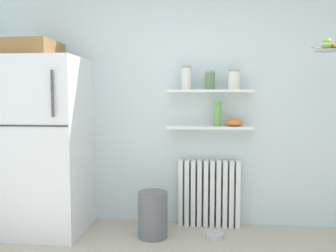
# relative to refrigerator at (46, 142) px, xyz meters

# --- Properties ---
(back_wall) EXTENTS (7.04, 0.10, 2.60)m
(back_wall) POSITION_rel_refrigerator_xyz_m (1.41, 0.41, 0.42)
(back_wall) COLOR silver
(back_wall) RESTS_ON ground_plane
(refrigerator) EXTENTS (0.73, 0.75, 1.85)m
(refrigerator) POSITION_rel_refrigerator_xyz_m (0.00, 0.00, 0.00)
(refrigerator) COLOR silver
(refrigerator) RESTS_ON ground_plane
(radiator) EXTENTS (0.62, 0.12, 0.68)m
(radiator) POSITION_rel_refrigerator_xyz_m (1.59, 0.28, -0.54)
(radiator) COLOR white
(radiator) RESTS_ON ground_plane
(wall_shelf_lower) EXTENTS (0.84, 0.22, 0.02)m
(wall_shelf_lower) POSITION_rel_refrigerator_xyz_m (1.59, 0.25, 0.14)
(wall_shelf_lower) COLOR white
(wall_shelf_upper) EXTENTS (0.84, 0.22, 0.02)m
(wall_shelf_upper) POSITION_rel_refrigerator_xyz_m (1.59, 0.25, 0.50)
(wall_shelf_upper) COLOR white
(storage_jar_0) EXTENTS (0.10, 0.10, 0.23)m
(storage_jar_0) POSITION_rel_refrigerator_xyz_m (1.35, 0.25, 0.62)
(storage_jar_0) COLOR silver
(storage_jar_0) RESTS_ON wall_shelf_upper
(storage_jar_1) EXTENTS (0.09, 0.09, 0.19)m
(storage_jar_1) POSITION_rel_refrigerator_xyz_m (1.59, 0.25, 0.60)
(storage_jar_1) COLOR #5B7F4C
(storage_jar_1) RESTS_ON wall_shelf_upper
(storage_jar_2) EXTENTS (0.12, 0.12, 0.19)m
(storage_jar_2) POSITION_rel_refrigerator_xyz_m (1.82, 0.25, 0.60)
(storage_jar_2) COLOR silver
(storage_jar_2) RESTS_ON wall_shelf_upper
(vase) EXTENTS (0.07, 0.07, 0.25)m
(vase) POSITION_rel_refrigerator_xyz_m (1.66, 0.25, 0.27)
(vase) COLOR #66A84C
(vase) RESTS_ON wall_shelf_lower
(shelf_bowl) EXTENTS (0.18, 0.18, 0.08)m
(shelf_bowl) POSITION_rel_refrigerator_xyz_m (1.83, 0.25, 0.19)
(shelf_bowl) COLOR orange
(shelf_bowl) RESTS_ON wall_shelf_lower
(trash_bin) EXTENTS (0.28, 0.28, 0.43)m
(trash_bin) POSITION_rel_refrigerator_xyz_m (1.06, -0.07, -0.67)
(trash_bin) COLOR slate
(trash_bin) RESTS_ON ground_plane
(pet_food_bowl) EXTENTS (0.17, 0.17, 0.05)m
(pet_food_bowl) POSITION_rel_refrigerator_xyz_m (1.63, -0.04, -0.86)
(pet_food_bowl) COLOR #B7B7BC
(pet_food_bowl) RESTS_ON ground_plane
(hanging_fruit_basket) EXTENTS (0.28, 0.28, 0.10)m
(hanging_fruit_basket) POSITION_rel_refrigerator_xyz_m (2.57, -0.17, 0.86)
(hanging_fruit_basket) COLOR #B2B2B7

